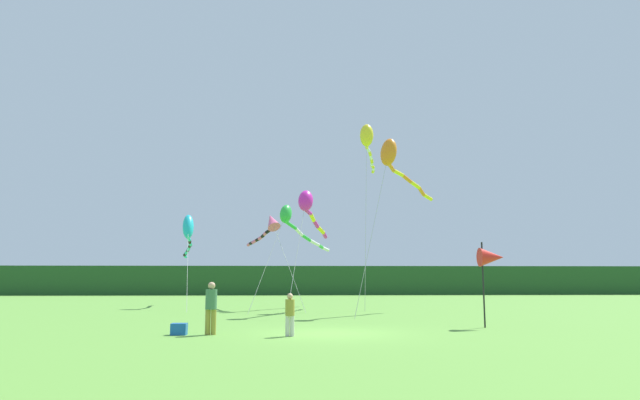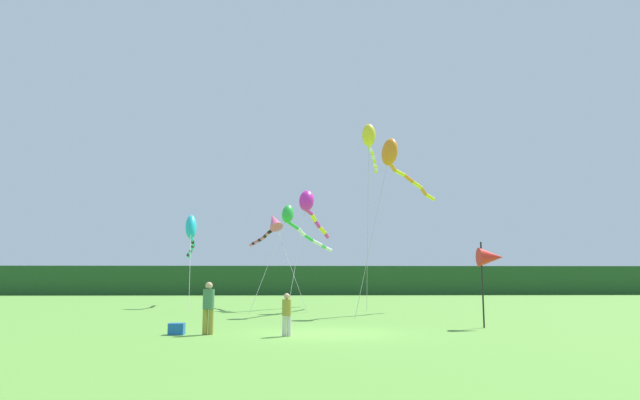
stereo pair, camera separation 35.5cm
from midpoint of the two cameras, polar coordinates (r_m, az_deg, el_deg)
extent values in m
plane|color=#5B9338|center=(18.64, 0.38, -13.44)|extent=(120.00, 120.00, 0.00)
cube|color=#234C23|center=(63.54, -1.93, -8.19)|extent=(108.00, 3.49, 3.18)
cylinder|color=olive|center=(18.48, -11.93, -12.08)|extent=(0.17, 0.17, 0.79)
cylinder|color=olive|center=(18.46, -11.36, -12.10)|extent=(0.17, 0.17, 0.79)
cylinder|color=#3F724C|center=(18.43, -11.58, -9.89)|extent=(0.36, 0.36, 0.63)
sphere|color=tan|center=(18.42, -11.54, -8.56)|extent=(0.23, 0.23, 0.23)
cylinder|color=silver|center=(17.67, -3.93, -12.70)|extent=(0.13, 0.13, 0.63)
cylinder|color=silver|center=(17.67, -3.45, -12.70)|extent=(0.13, 0.13, 0.63)
cylinder|color=olive|center=(17.63, -3.67, -10.88)|extent=(0.29, 0.29, 0.50)
sphere|color=tan|center=(17.62, -3.66, -9.77)|extent=(0.18, 0.18, 0.18)
cube|color=#1959B2|center=(18.66, -14.72, -12.62)|extent=(0.48, 0.39, 0.36)
cylinder|color=black|center=(21.47, 15.86, -8.29)|extent=(0.06, 0.06, 3.10)
cone|color=red|center=(21.59, 16.64, -5.62)|extent=(0.90, 0.70, 0.70)
cylinder|color=#B2B2B2|center=(26.81, 5.03, -3.03)|extent=(2.12, 2.54, 8.17)
ellipsoid|color=orange|center=(28.83, 6.66, 4.86)|extent=(1.29, 1.30, 1.60)
cylinder|color=orange|center=(29.10, 6.92, 3.34)|extent=(0.58, 0.92, 0.39)
cylinder|color=yellow|center=(29.85, 7.62, 2.76)|extent=(0.76, 0.81, 0.32)
cylinder|color=orange|center=(30.57, 8.49, 2.18)|extent=(0.77, 0.84, 0.43)
cylinder|color=yellow|center=(31.28, 9.33, 1.54)|extent=(0.79, 0.81, 0.42)
cylinder|color=orange|center=(32.04, 9.99, 0.88)|extent=(0.63, 0.92, 0.46)
cylinder|color=yellow|center=(32.80, 10.60, 0.29)|extent=(0.78, 0.81, 0.37)
cylinder|color=#B2B2B2|center=(31.65, -3.63, -6.51)|extent=(1.99, 3.59, 5.20)
cone|color=#E5598C|center=(33.63, -5.23, -2.15)|extent=(1.29, 1.47, 1.27)
cylinder|color=#E5598C|center=(33.77, -5.32, -2.95)|extent=(0.31, 0.48, 0.30)
cylinder|color=black|center=(34.12, -5.58, -3.18)|extent=(0.43, 0.48, 0.31)
cylinder|color=#E5598C|center=(34.45, -5.88, -3.40)|extent=(0.35, 0.48, 0.29)
cylinder|color=black|center=(34.81, -6.10, -3.62)|extent=(0.36, 0.49, 0.31)
cylinder|color=#E5598C|center=(35.16, -6.37, -3.85)|extent=(0.41, 0.49, 0.31)
cylinder|color=black|center=(35.50, -6.66, -4.03)|extent=(0.37, 0.47, 0.26)
cylinder|color=#E5598C|center=(35.83, -6.98, -4.21)|extent=(0.45, 0.47, 0.31)
cylinder|color=black|center=(36.16, -7.29, -4.37)|extent=(0.35, 0.46, 0.24)
cylinder|color=#E5598C|center=(36.52, -7.51, -4.50)|extent=(0.37, 0.48, 0.27)
cylinder|color=#B2B2B2|center=(25.68, -2.79, -5.70)|extent=(0.92, 3.70, 5.61)
ellipsoid|color=#E026B2|center=(27.78, -1.84, -0.08)|extent=(0.97, 1.24, 1.30)
cylinder|color=#E026B2|center=(28.07, -1.59, -1.20)|extent=(0.46, 0.82, 0.32)
cylinder|color=yellow|center=(28.78, -1.17, -1.75)|extent=(0.41, 0.86, 0.46)
cylinder|color=#E026B2|center=(29.49, -0.79, -2.42)|extent=(0.45, 0.85, 0.45)
cylinder|color=yellow|center=(30.19, -0.29, -3.05)|extent=(0.55, 0.83, 0.45)
cylinder|color=#E026B2|center=(30.89, 0.13, -3.57)|extent=(0.38, 0.84, 0.37)
cylinder|color=#B2B2B2|center=(33.54, -13.66, -6.54)|extent=(0.99, 4.86, 5.02)
ellipsoid|color=#1EB7CC|center=(36.14, -13.57, -2.65)|extent=(0.95, 1.55, 1.86)
cylinder|color=#1EB7CC|center=(36.32, -13.53, -3.86)|extent=(0.21, 0.55, 0.32)
cylinder|color=black|center=(36.80, -13.43, -4.11)|extent=(0.26, 0.57, 0.33)
cylinder|color=#1EB7CC|center=(37.29, -13.36, -4.36)|extent=(0.23, 0.55, 0.31)
cylinder|color=black|center=(37.77, -13.37, -4.56)|extent=(0.36, 0.57, 0.29)
cylinder|color=#1EB7CC|center=(38.26, -13.49, -4.79)|extent=(0.37, 0.60, 0.36)
cylinder|color=black|center=(38.74, -13.58, -5.00)|extent=(0.33, 0.55, 0.26)
cylinder|color=#1EB7CC|center=(39.23, -13.68, -5.17)|extent=(0.40, 0.59, 0.33)
cylinder|color=black|center=(39.71, -13.84, -5.38)|extent=(0.39, 0.58, 0.31)
cylinder|color=#1EB7CC|center=(40.19, -13.84, -5.57)|extent=(0.20, 0.54, 0.30)
cylinder|color=#B2B2B2|center=(30.57, -5.63, -6.13)|extent=(1.84, 3.95, 5.53)
ellipsoid|color=green|center=(32.71, -3.82, -1.42)|extent=(1.09, 1.35, 1.36)
cylinder|color=green|center=(33.04, -3.31, -2.56)|extent=(0.78, 0.97, 0.51)
cylinder|color=white|center=(33.86, -2.48, -3.24)|extent=(0.60, 1.04, 0.51)
cylinder|color=green|center=(34.72, -1.74, -3.86)|extent=(0.72, 0.99, 0.47)
cylinder|color=white|center=(35.52, -0.86, -4.38)|extent=(0.79, 0.95, 0.44)
cylinder|color=green|center=(36.40, -0.22, -4.75)|extent=(0.47, 1.03, 0.30)
cylinder|color=white|center=(37.32, 0.27, -5.00)|extent=(0.64, 1.00, 0.32)
cylinder|color=#B2B2B2|center=(32.39, 4.38, -1.91)|extent=(0.50, 1.93, 10.41)
ellipsoid|color=yellow|center=(34.29, 4.49, 6.59)|extent=(1.00, 1.05, 1.49)
cylinder|color=yellow|center=(34.36, 4.50, 5.49)|extent=(0.27, 0.53, 0.30)
cylinder|color=white|center=(34.79, 4.62, 5.16)|extent=(0.39, 0.54, 0.29)
cylinder|color=yellow|center=(35.20, 4.80, 4.81)|extent=(0.35, 0.56, 0.33)
cylinder|color=white|center=(35.62, 4.91, 4.43)|extent=(0.32, 0.56, 0.33)
cylinder|color=yellow|center=(36.05, 5.00, 4.05)|extent=(0.33, 0.56, 0.34)
cylinder|color=white|center=(36.48, 5.02, 3.71)|extent=(0.23, 0.52, 0.29)
cylinder|color=yellow|center=(36.91, 5.09, 3.46)|extent=(0.38, 0.53, 0.25)
cylinder|color=white|center=(37.35, 5.20, 3.23)|extent=(0.28, 0.52, 0.26)
cylinder|color=yellow|center=(37.80, 5.18, 2.98)|extent=(0.22, 0.51, 0.27)
camera|label=1|loc=(0.18, -90.41, 0.06)|focal=31.38mm
camera|label=2|loc=(0.18, 89.59, -0.06)|focal=31.38mm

